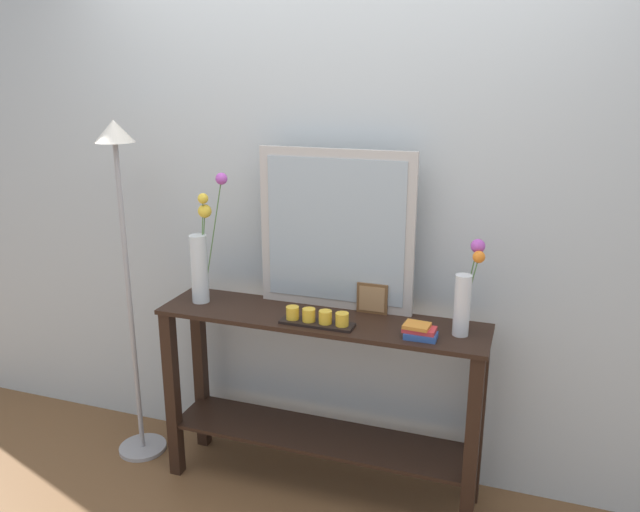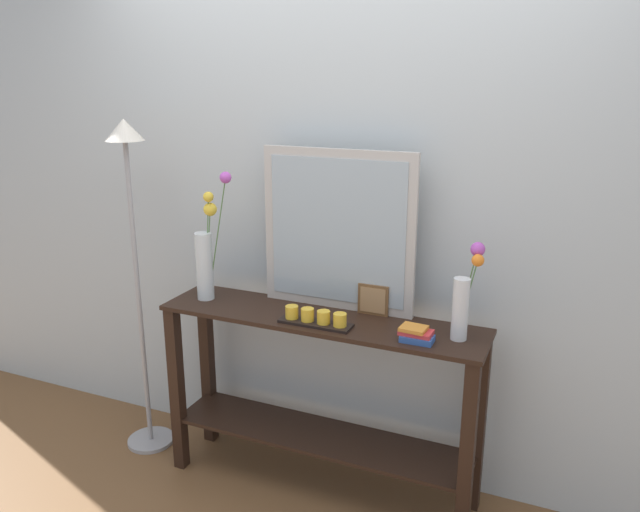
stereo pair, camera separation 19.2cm
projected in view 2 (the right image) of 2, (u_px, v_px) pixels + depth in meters
ground_plane at (320, 486)px, 2.98m from camera, size 7.00×6.00×0.02m
wall_back at (345, 194)px, 2.86m from camera, size 6.40×0.08×2.70m
console_table at (320, 385)px, 2.83m from camera, size 1.46×0.34×0.86m
mirror_leaning at (338, 231)px, 2.75m from camera, size 0.71×0.03×0.72m
tall_vase_left at (207, 253)px, 2.90m from camera, size 0.20×0.11×0.61m
vase_right at (464, 297)px, 2.47m from camera, size 0.11×0.13×0.39m
candle_tray at (315, 318)px, 2.65m from camera, size 0.32×0.09×0.07m
picture_frame_small at (373, 300)px, 2.75m from camera, size 0.14×0.01×0.14m
book_stack at (416, 334)px, 2.49m from camera, size 0.14×0.09×0.06m
floor_lamp at (133, 234)px, 3.01m from camera, size 0.24×0.24×1.68m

